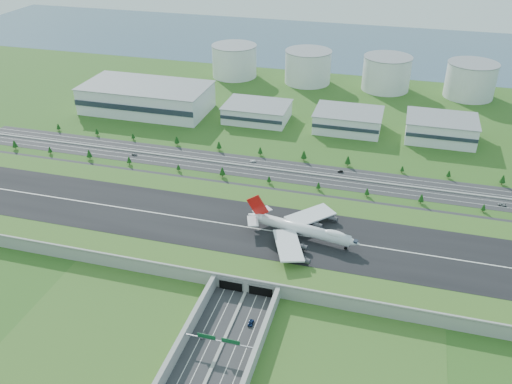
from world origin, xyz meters
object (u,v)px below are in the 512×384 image
(boeing_747, at_px, (302,229))
(car_0, at_px, (203,335))
(car_6, at_px, (502,204))
(car_4, at_px, (134,154))
(car_5, at_px, (340,171))
(car_7, at_px, (253,161))
(car_2, at_px, (251,323))
(fuel_tank_a, at_px, (234,61))

(boeing_747, relative_size, car_0, 16.19)
(car_0, bearing_deg, car_6, 44.50)
(car_4, relative_size, car_5, 1.07)
(boeing_747, xyz_separation_m, car_4, (-157.76, 90.79, -13.52))
(car_7, bearing_deg, car_4, -92.39)
(car_4, relative_size, car_7, 0.99)
(car_0, height_order, car_4, car_4)
(car_2, height_order, car_7, car_2)
(fuel_tank_a, relative_size, boeing_747, 0.69)
(car_6, height_order, car_7, car_6)
(car_4, distance_m, car_6, 282.07)
(fuel_tank_a, bearing_deg, car_6, -40.25)
(fuel_tank_a, xyz_separation_m, car_5, (150.54, -205.64, -16.67))
(car_2, relative_size, car_5, 1.26)
(car_5, bearing_deg, car_4, -102.34)
(car_0, bearing_deg, fuel_tank_a, 101.99)
(car_4, height_order, car_7, car_4)
(boeing_747, distance_m, car_6, 152.38)
(car_5, bearing_deg, fuel_tank_a, -161.42)
(car_0, height_order, car_6, car_0)
(car_5, bearing_deg, car_7, -106.98)
(car_0, xyz_separation_m, car_2, (20.53, 14.79, -0.02))
(car_6, bearing_deg, car_0, 148.54)
(fuel_tank_a, xyz_separation_m, car_6, (265.48, -224.77, -16.62))
(car_4, bearing_deg, car_6, -89.38)
(car_5, bearing_deg, boeing_747, -22.65)
(boeing_747, bearing_deg, car_4, 160.36)
(car_2, relative_size, car_4, 1.18)
(car_4, bearing_deg, car_2, -136.56)
(car_0, height_order, car_7, car_0)
(fuel_tank_a, height_order, boeing_747, fuel_tank_a)
(car_5, height_order, car_7, car_5)
(car_0, distance_m, car_2, 25.30)
(boeing_747, height_order, car_0, boeing_747)
(car_2, bearing_deg, car_0, 32.74)
(fuel_tank_a, bearing_deg, car_2, -71.32)
(car_2, xyz_separation_m, car_4, (-146.00, 161.71, 0.03))
(fuel_tank_a, height_order, car_5, fuel_tank_a)
(car_4, bearing_deg, car_0, -143.23)
(boeing_747, bearing_deg, fuel_tank_a, 124.63)
(car_0, bearing_deg, car_4, 122.08)
(fuel_tank_a, distance_m, car_0, 412.58)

